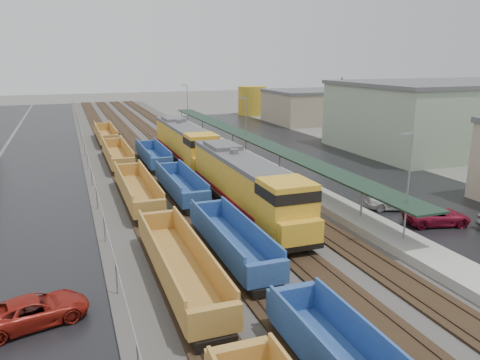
{
  "coord_description": "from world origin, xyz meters",
  "views": [
    {
      "loc": [
        -11.23,
        -4.08,
        12.55
      ],
      "look_at": [
        2.8,
        33.98,
        2.0
      ],
      "focal_mm": 35.0,
      "sensor_mm": 36.0,
      "label": 1
    }
  ],
  "objects_px": {
    "well_string_blue": "(232,242)",
    "storage_tank": "(252,101)",
    "locomotive_trail": "(185,143)",
    "parked_car_west_c": "(35,311)",
    "well_string_yellow": "(153,220)",
    "parked_car_east_c": "(394,201)",
    "locomotive_lead": "(246,184)",
    "parked_car_east_b": "(437,216)"
  },
  "relations": [
    {
      "from": "well_string_blue",
      "to": "storage_tank",
      "type": "height_order",
      "value": "storage_tank"
    },
    {
      "from": "locomotive_trail",
      "to": "parked_car_west_c",
      "type": "height_order",
      "value": "locomotive_trail"
    },
    {
      "from": "well_string_blue",
      "to": "storage_tank",
      "type": "distance_m",
      "value": 80.12
    },
    {
      "from": "well_string_blue",
      "to": "parked_car_west_c",
      "type": "relative_size",
      "value": 13.72
    },
    {
      "from": "storage_tank",
      "to": "well_string_yellow",
      "type": "bearing_deg",
      "value": -117.09
    },
    {
      "from": "locomotive_trail",
      "to": "well_string_blue",
      "type": "relative_size",
      "value": 0.31
    },
    {
      "from": "locomotive_trail",
      "to": "well_string_yellow",
      "type": "relative_size",
      "value": 0.22
    },
    {
      "from": "well_string_yellow",
      "to": "parked_car_east_c",
      "type": "relative_size",
      "value": 19.98
    },
    {
      "from": "storage_tank",
      "to": "parked_car_west_c",
      "type": "distance_m",
      "value": 88.82
    },
    {
      "from": "parked_car_west_c",
      "to": "locomotive_lead",
      "type": "bearing_deg",
      "value": -66.62
    },
    {
      "from": "well_string_yellow",
      "to": "well_string_blue",
      "type": "bearing_deg",
      "value": -55.92
    },
    {
      "from": "well_string_yellow",
      "to": "storage_tank",
      "type": "distance_m",
      "value": 76.44
    },
    {
      "from": "locomotive_lead",
      "to": "parked_car_west_c",
      "type": "xyz_separation_m",
      "value": [
        -15.56,
        -11.94,
        -1.86
      ]
    },
    {
      "from": "well_string_yellow",
      "to": "well_string_blue",
      "type": "xyz_separation_m",
      "value": [
        4.0,
        -5.91,
        -0.03
      ]
    },
    {
      "from": "storage_tank",
      "to": "well_string_blue",
      "type": "bearing_deg",
      "value": -112.61
    },
    {
      "from": "parked_car_west_c",
      "to": "parked_car_east_c",
      "type": "bearing_deg",
      "value": -86.62
    },
    {
      "from": "well_string_yellow",
      "to": "well_string_blue",
      "type": "height_order",
      "value": "well_string_yellow"
    },
    {
      "from": "locomotive_lead",
      "to": "well_string_blue",
      "type": "xyz_separation_m",
      "value": [
        -4.0,
        -7.84,
        -1.46
      ]
    },
    {
      "from": "well_string_yellow",
      "to": "parked_car_west_c",
      "type": "xyz_separation_m",
      "value": [
        -7.56,
        -10.01,
        -0.43
      ]
    },
    {
      "from": "well_string_yellow",
      "to": "parked_car_east_c",
      "type": "xyz_separation_m",
      "value": [
        20.4,
        -1.19,
        -0.43
      ]
    },
    {
      "from": "well_string_yellow",
      "to": "storage_tank",
      "type": "xyz_separation_m",
      "value": [
        34.79,
        68.03,
        2.08
      ]
    },
    {
      "from": "locomotive_trail",
      "to": "well_string_blue",
      "type": "height_order",
      "value": "locomotive_trail"
    },
    {
      "from": "well_string_blue",
      "to": "parked_car_east_c",
      "type": "height_order",
      "value": "well_string_blue"
    },
    {
      "from": "parked_car_west_c",
      "to": "well_string_blue",
      "type": "bearing_deg",
      "value": -84.61
    },
    {
      "from": "storage_tank",
      "to": "parked_car_west_c",
      "type": "bearing_deg",
      "value": -118.49
    },
    {
      "from": "locomotive_trail",
      "to": "well_string_yellow",
      "type": "bearing_deg",
      "value": -109.23
    },
    {
      "from": "well_string_blue",
      "to": "locomotive_lead",
      "type": "bearing_deg",
      "value": 62.97
    },
    {
      "from": "storage_tank",
      "to": "parked_car_east_c",
      "type": "height_order",
      "value": "storage_tank"
    },
    {
      "from": "well_string_blue",
      "to": "parked_car_east_c",
      "type": "relative_size",
      "value": 14.31
    },
    {
      "from": "parked_car_east_b",
      "to": "parked_car_west_c",
      "type": "bearing_deg",
      "value": 112.77
    },
    {
      "from": "well_string_yellow",
      "to": "parked_car_west_c",
      "type": "distance_m",
      "value": 12.55
    },
    {
      "from": "parked_car_west_c",
      "to": "parked_car_east_b",
      "type": "relative_size",
      "value": 1.01
    },
    {
      "from": "well_string_yellow",
      "to": "parked_car_east_b",
      "type": "xyz_separation_m",
      "value": [
        21.02,
        -5.56,
        -0.44
      ]
    },
    {
      "from": "well_string_blue",
      "to": "parked_car_east_b",
      "type": "xyz_separation_m",
      "value": [
        17.02,
        0.35,
        -0.42
      ]
    },
    {
      "from": "locomotive_trail",
      "to": "parked_car_east_c",
      "type": "distance_m",
      "value": 27.18
    },
    {
      "from": "locomotive_lead",
      "to": "parked_car_east_b",
      "type": "height_order",
      "value": "locomotive_lead"
    },
    {
      "from": "well_string_blue",
      "to": "parked_car_east_c",
      "type": "bearing_deg",
      "value": 16.06
    },
    {
      "from": "parked_car_east_c",
      "to": "parked_car_east_b",
      "type": "bearing_deg",
      "value": -150.89
    },
    {
      "from": "locomotive_lead",
      "to": "well_string_blue",
      "type": "distance_m",
      "value": 8.92
    },
    {
      "from": "well_string_yellow",
      "to": "parked_car_east_b",
      "type": "relative_size",
      "value": 19.42
    },
    {
      "from": "storage_tank",
      "to": "parked_car_east_b",
      "type": "relative_size",
      "value": 1.28
    },
    {
      "from": "well_string_blue",
      "to": "storage_tank",
      "type": "relative_size",
      "value": 10.84
    }
  ]
}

